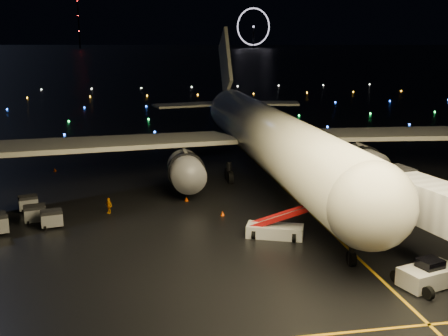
% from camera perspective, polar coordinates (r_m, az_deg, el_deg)
% --- Properties ---
extents(ground, '(2000.00, 2000.00, 0.00)m').
position_cam_1_polar(ground, '(338.68, -9.29, 10.29)').
color(ground, black).
rests_on(ground, ground).
extents(lane_centre, '(0.25, 80.00, 0.02)m').
position_cam_1_polar(lane_centre, '(58.61, 7.91, -3.74)').
color(lane_centre, orange).
rests_on(lane_centre, ground).
extents(airliner, '(64.69, 61.45, 18.33)m').
position_cam_1_polar(airliner, '(68.11, 4.05, 6.63)').
color(airliner, silver).
rests_on(airliner, ground).
extents(pushback_tug, '(4.62, 3.28, 1.99)m').
position_cam_1_polar(pushback_tug, '(42.20, 20.13, -9.96)').
color(pushback_tug, silver).
rests_on(pushback_tug, ground).
extents(belt_loader, '(7.34, 4.41, 3.46)m').
position_cam_1_polar(belt_loader, '(48.78, 5.23, -5.08)').
color(belt_loader, silver).
rests_on(belt_loader, ground).
extents(crew_c, '(0.89, 0.96, 1.59)m').
position_cam_1_polar(crew_c, '(56.36, -11.63, -3.75)').
color(crew_c, '#FA9B0B').
rests_on(crew_c, ground).
extents(safety_cone_0, '(0.50, 0.50, 0.45)m').
position_cam_1_polar(safety_cone_0, '(54.69, -0.15, -4.63)').
color(safety_cone_0, '#FF4900').
rests_on(safety_cone_0, ground).
extents(safety_cone_1, '(0.56, 0.56, 0.52)m').
position_cam_1_polar(safety_cone_1, '(67.39, -4.34, -1.16)').
color(safety_cone_1, '#FF4900').
rests_on(safety_cone_1, ground).
extents(safety_cone_2, '(0.57, 0.57, 0.50)m').
position_cam_1_polar(safety_cone_2, '(59.54, -3.84, -3.12)').
color(safety_cone_2, '#FF4900').
rests_on(safety_cone_2, ground).
extents(safety_cone_3, '(0.51, 0.51, 0.46)m').
position_cam_1_polar(safety_cone_3, '(75.37, -16.80, -0.16)').
color(safety_cone_3, '#FF4900').
rests_on(safety_cone_3, ground).
extents(ferris_wheel, '(49.33, 16.80, 52.00)m').
position_cam_1_polar(ferris_wheel, '(778.34, 3.02, 14.00)').
color(ferris_wheel, black).
rests_on(ferris_wheel, ground).
extents(radio_mast, '(1.80, 1.80, 64.00)m').
position_cam_1_polar(radio_mast, '(780.24, -14.55, 14.04)').
color(radio_mast, black).
rests_on(radio_mast, ground).
extents(taxiway_lights, '(164.00, 92.00, 0.36)m').
position_cam_1_polar(taxiway_lights, '(145.30, -7.86, 6.54)').
color(taxiway_lights, black).
rests_on(taxiway_lights, ground).
extents(baggage_cart_0, '(2.18, 1.73, 1.65)m').
position_cam_1_polar(baggage_cart_0, '(55.45, -18.65, -4.45)').
color(baggage_cart_0, gray).
rests_on(baggage_cart_0, ground).
extents(baggage_cart_1, '(2.11, 1.66, 1.61)m').
position_cam_1_polar(baggage_cart_1, '(53.62, -17.10, -4.96)').
color(baggage_cart_1, gray).
rests_on(baggage_cart_1, ground).
extents(baggage_cart_2, '(2.06, 1.68, 1.53)m').
position_cam_1_polar(baggage_cart_2, '(59.29, -19.27, -3.42)').
color(baggage_cart_2, gray).
rests_on(baggage_cart_2, ground).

